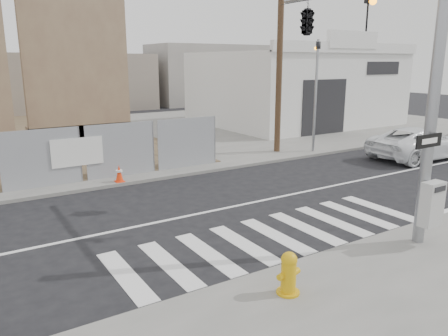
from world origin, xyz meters
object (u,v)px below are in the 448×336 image
signal_pole (343,44)px  traffic_cone_d (119,174)px  suv (420,143)px  fire_hydrant (289,273)px  auto_shop (294,88)px  traffic_cone_c (61,172)px

signal_pole → traffic_cone_d: signal_pole is taller
signal_pole → suv: signal_pole is taller
fire_hydrant → suv: size_ratio=0.16×
auto_shop → fire_hydrant: bearing=-131.2°
auto_shop → traffic_cone_c: (-17.55, -7.66, -2.05)m
suv → traffic_cone_d: bearing=79.4°
traffic_cone_c → traffic_cone_d: bearing=-31.4°
traffic_cone_c → signal_pole: bearing=-50.6°
auto_shop → traffic_cone_c: auto_shop is taller
traffic_cone_c → traffic_cone_d: 2.08m
fire_hydrant → traffic_cone_c: (-1.81, 10.31, -0.04)m
suv → traffic_cone_c: 15.47m
signal_pole → traffic_cone_d: bearing=124.3°
fire_hydrant → traffic_cone_d: bearing=72.4°
signal_pole → suv: (8.87, 3.26, -4.07)m
traffic_cone_c → traffic_cone_d: (1.77, -1.08, -0.06)m
signal_pole → traffic_cone_d: (-4.27, 6.27, -4.36)m
auto_shop → suv: size_ratio=2.33×
signal_pole → fire_hydrant: (-4.23, -2.96, -4.25)m
auto_shop → traffic_cone_d: bearing=-151.0°
signal_pole → traffic_cone_c: 10.44m
signal_pole → suv: 10.29m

